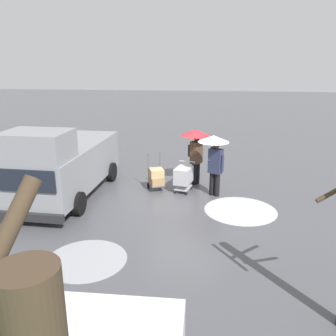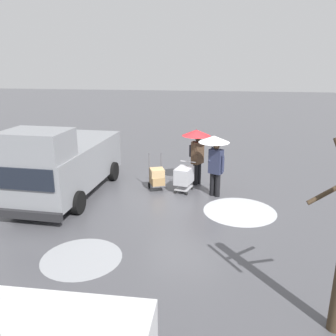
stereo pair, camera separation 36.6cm
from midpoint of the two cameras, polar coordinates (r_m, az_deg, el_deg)
The scene contains 9 objects.
ground_plane at distance 12.36m, azimuth 3.61°, elevation -4.36°, with size 90.00×90.00×0.00m, color #4C4C51.
slush_patch_near_cluster at distance 11.29m, azimuth 12.46°, elevation -6.87°, with size 2.26×2.26×0.01m, color silver.
slush_patch_under_van at distance 8.81m, azimuth -12.64°, elevation -14.07°, with size 1.92×1.92×0.01m, color #999BA0.
slush_patch_mid_street at distance 14.50m, azimuth -14.30°, elevation -1.60°, with size 2.38×2.38×0.01m, color #999BA0.
cargo_van_parked_right at distance 12.36m, azimuth -15.39°, elevation 0.81°, with size 2.35×5.41×2.60m.
shopping_cart_vendor at distance 12.49m, azimuth 3.45°, elevation -1.37°, with size 0.73×0.92×1.02m.
hand_dolly_boxes at distance 12.65m, azimuth -0.95°, elevation -1.46°, with size 0.74×0.84×1.32m.
pedestrian_pink_side at distance 12.98m, azimuth 5.48°, elevation 3.89°, with size 1.04×1.04×2.15m.
pedestrian_black_side at distance 11.93m, azimuth 8.47°, elevation 2.69°, with size 1.04×1.04×2.15m.
Camera 2 is at (-1.13, 11.46, 4.48)m, focal length 37.60 mm.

